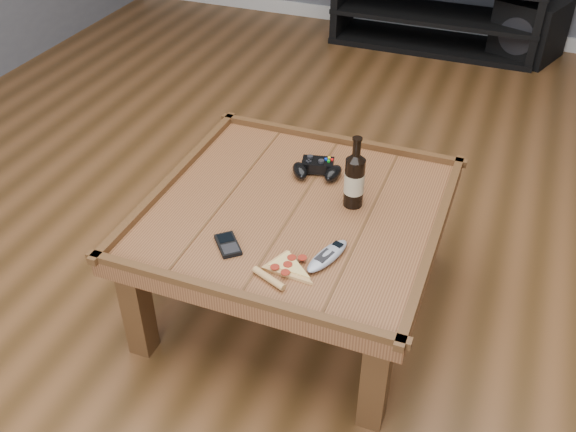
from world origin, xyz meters
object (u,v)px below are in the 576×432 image
(smartphone, at_px, (228,245))
(subwoofer, at_px, (529,28))
(coffee_table, at_px, (296,221))
(game_controller, at_px, (317,169))
(beer_bottle, at_px, (354,179))
(pizza_slice, at_px, (285,268))
(remote_control, at_px, (327,256))
(media_console, at_px, (436,12))

(smartphone, xyz_separation_m, subwoofer, (0.75, 3.07, -0.26))
(coffee_table, height_order, game_controller, game_controller)
(coffee_table, height_order, subwoofer, coffee_table)
(beer_bottle, xyz_separation_m, game_controller, (-0.18, 0.13, -0.08))
(beer_bottle, bearing_deg, game_controller, 143.43)
(beer_bottle, distance_m, smartphone, 0.49)
(pizza_slice, bearing_deg, remote_control, 65.09)
(beer_bottle, relative_size, remote_control, 1.31)
(beer_bottle, bearing_deg, media_console, 93.85)
(beer_bottle, relative_size, pizza_slice, 1.05)
(game_controller, bearing_deg, remote_control, -79.84)
(coffee_table, distance_m, beer_bottle, 0.26)
(media_console, relative_size, game_controller, 6.87)
(beer_bottle, height_order, pizza_slice, beer_bottle)
(coffee_table, bearing_deg, media_console, 90.00)
(media_console, relative_size, remote_control, 6.87)
(coffee_table, bearing_deg, remote_control, -49.44)
(beer_bottle, xyz_separation_m, remote_control, (0.01, -0.31, -0.09))
(game_controller, relative_size, pizza_slice, 0.80)
(smartphone, distance_m, subwoofer, 3.18)
(remote_control, distance_m, subwoofer, 3.06)
(smartphone, relative_size, remote_control, 0.63)
(media_console, height_order, smartphone, media_console)
(beer_bottle, bearing_deg, smartphone, -129.88)
(media_console, xyz_separation_m, remote_control, (0.19, -2.97, 0.22))
(coffee_table, distance_m, subwoofer, 2.87)
(remote_control, xyz_separation_m, subwoofer, (0.43, 3.02, -0.27))
(game_controller, distance_m, smartphone, 0.52)
(game_controller, bearing_deg, subwoofer, 63.55)
(pizza_slice, bearing_deg, media_console, 114.31)
(game_controller, relative_size, subwoofer, 0.40)
(coffee_table, bearing_deg, game_controller, 89.91)
(media_console, bearing_deg, subwoofer, 4.40)
(pizza_slice, xyz_separation_m, remote_control, (0.11, 0.10, 0.01))
(media_console, height_order, pizza_slice, media_console)
(remote_control, bearing_deg, smartphone, -152.19)
(pizza_slice, height_order, smartphone, pizza_slice)
(coffee_table, xyz_separation_m, beer_bottle, (0.18, 0.09, 0.17))
(pizza_slice, distance_m, subwoofer, 3.17)
(media_console, bearing_deg, remote_control, -86.35)
(media_console, relative_size, subwoofer, 2.78)
(smartphone, height_order, subwoofer, smartphone)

